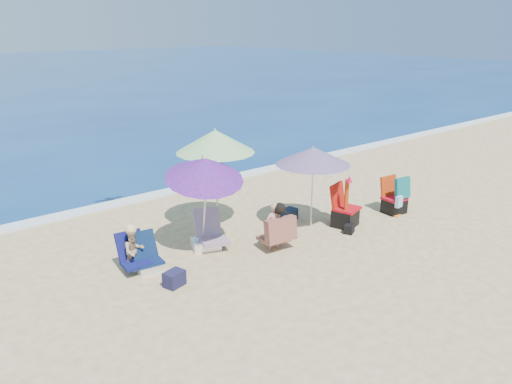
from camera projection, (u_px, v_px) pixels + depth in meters
ground at (298, 252)px, 10.48m from camera, size 120.00×120.00×0.00m
foam at (171, 191)px, 14.21m from camera, size 120.00×0.50×0.04m
umbrella_turquoise at (313, 156)px, 11.24m from camera, size 2.00×2.00×1.91m
umbrella_striped at (215, 141)px, 11.08m from camera, size 2.15×2.15×2.32m
umbrella_blue at (205, 169)px, 9.96m from camera, size 1.94×1.99×2.15m
furled_umbrella at (347, 199)px, 11.44m from camera, size 0.19×0.24×1.28m
chair_navy at (148, 260)px, 9.67m from camera, size 0.56×0.67×0.69m
chair_rainbow at (208, 238)px, 10.63m from camera, size 0.82×0.93×0.78m
camp_chair_left at (344, 214)px, 11.74m from camera, size 0.70×0.71×0.98m
camp_chair_right at (395, 200)px, 12.52m from camera, size 0.59×0.64×0.95m
person_center at (276, 227)px, 10.44m from camera, size 0.72×0.66×1.02m
person_left at (133, 250)px, 9.55m from camera, size 0.57×0.70×0.93m
bag_navy_a at (174, 279)px, 9.07m from camera, size 0.41×0.34×0.28m
bag_black_a at (216, 244)px, 10.60m from camera, size 0.31×0.29×0.19m
bag_navy_b at (289, 214)px, 12.17m from camera, size 0.39×0.32×0.27m
bag_black_b at (349, 229)px, 11.38m from camera, size 0.32×0.28×0.21m
orange_item at (397, 215)px, 12.42m from camera, size 0.26×0.16×0.03m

